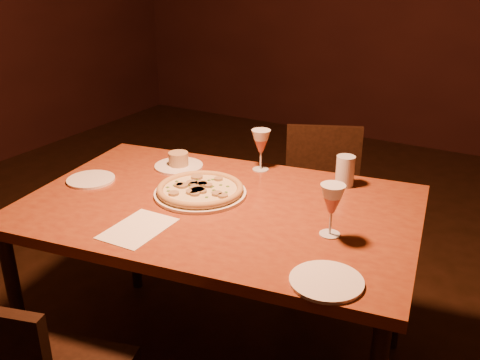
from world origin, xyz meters
The scene contains 10 objects.
dining_table centered at (-0.15, 0.27, 0.68)m, with size 1.51×1.09×0.74m.
chair_far centered at (-0.09, 1.13, 0.44)m, with size 0.50×0.50×0.78m.
pizza_plate centered at (-0.26, 0.30, 0.76)m, with size 0.34×0.34×0.04m.
ramekin_saucer centered at (-0.49, 0.49, 0.77)m, with size 0.20×0.20×0.06m.
wine_glass_far centered at (-0.18, 0.63, 0.83)m, with size 0.08×0.08×0.17m, color #B45A4B, non-canonical shape.
wine_glass_right centered at (0.27, 0.25, 0.83)m, with size 0.08×0.08×0.17m, color #B45A4B, non-canonical shape.
water_tumbler centered at (0.18, 0.65, 0.80)m, with size 0.07×0.07×0.12m, color silver.
side_plate_left centered at (-0.71, 0.20, 0.75)m, with size 0.19×0.19×0.01m, color white.
side_plate_near centered at (0.37, -0.01, 0.75)m, with size 0.20×0.20×0.01m, color white.
menu_card centered at (-0.28, -0.02, 0.75)m, with size 0.16×0.24×0.00m, color white.
Camera 1 is at (0.78, -1.19, 1.57)m, focal length 40.00 mm.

